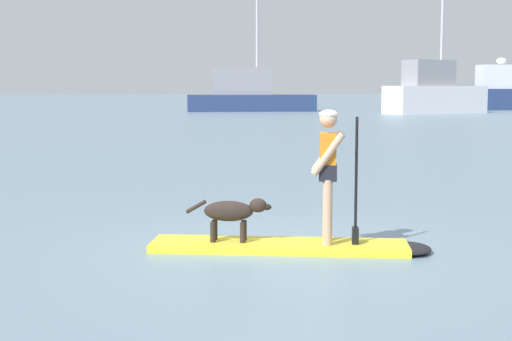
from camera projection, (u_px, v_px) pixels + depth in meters
ground_plane at (279, 250)px, 9.33m from camera, size 400.00×400.00×0.00m
paddleboard at (297, 246)px, 9.30m from camera, size 3.52×1.96×0.10m
person_paddler at (329, 167)px, 9.16m from camera, size 0.68×0.59×1.67m
dog at (232, 212)px, 9.33m from camera, size 1.04×0.48×0.55m
moored_boat_far_port at (248, 95)px, 63.38m from camera, size 11.30×5.29×9.68m
moored_boat_port at (434, 93)px, 58.00m from camera, size 8.84×4.19×9.85m
moored_boat_starboard at (505, 93)px, 67.52m from camera, size 9.39×3.83×4.72m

